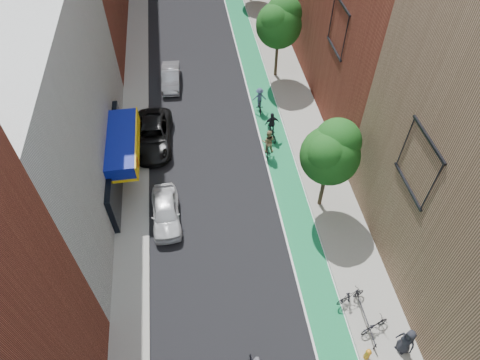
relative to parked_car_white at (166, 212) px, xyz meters
name	(u,v)px	position (x,y,z in m)	size (l,w,h in m)	color
bike_lane	(253,64)	(7.92, 15.74, -0.70)	(2.00, 68.00, 0.01)	#147134
sidewalk_left	(137,73)	(-2.08, 15.74, -0.63)	(2.00, 68.00, 0.15)	gray
sidewalk_right	(281,61)	(10.42, 15.74, -0.63)	(3.00, 68.00, 0.15)	gray
building_left_white	(22,115)	(-7.08, 3.74, 5.29)	(8.00, 20.00, 12.00)	silver
tree_near	(331,152)	(9.56, -0.24, 3.95)	(3.40, 3.36, 6.42)	#332619
tree_mid	(280,21)	(9.56, 13.76, 4.18)	(3.55, 3.53, 6.74)	#332619
parked_car_white	(166,212)	(0.00, 0.00, 0.00)	(1.67, 4.16, 1.42)	silver
parked_car_black	(153,135)	(-0.68, 6.89, 0.06)	(2.55, 5.53, 1.54)	black
parked_car_silver	(171,77)	(0.82, 13.84, -0.05)	(1.40, 4.03, 1.33)	gray
cyclist_lane_near	(268,145)	(7.12, 4.57, 0.25)	(1.00, 1.63, 2.15)	black
cyclist_lane_mid	(272,128)	(7.74, 6.36, 0.09)	(1.09, 1.88, 2.13)	black
cyclist_lane_far	(260,101)	(7.41, 9.51, 0.13)	(1.06, 1.88, 1.95)	black
parked_bike_mid	(351,296)	(9.32, -6.84, -0.06)	(0.47, 1.66, 1.00)	black
parked_bike_far	(375,325)	(10.03, -8.49, -0.13)	(0.56, 1.61, 0.85)	black
pedestrian	(407,341)	(11.06, -9.63, 0.38)	(0.92, 0.60, 1.88)	black
fire_hydrant	(368,354)	(9.22, -9.79, -0.13)	(0.28, 0.28, 0.81)	orange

